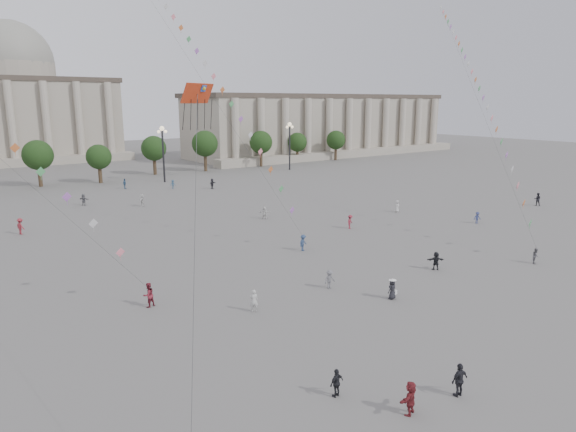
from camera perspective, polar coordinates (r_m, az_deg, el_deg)
ground at (r=36.44m, az=9.10°, el=-12.21°), size 360.00×360.00×0.00m
hall_east at (r=153.21m, az=3.94°, el=10.07°), size 84.00×26.22×17.20m
hall_central at (r=154.02m, az=-27.99°, el=10.83°), size 48.30×34.30×35.50m
tree_row at (r=104.18m, az=-23.09°, el=6.22°), size 137.12×5.12×8.00m
lamp_post_mid_east at (r=101.04m, az=-13.75°, el=7.82°), size 2.00×0.90×10.65m
lamp_post_far_east at (r=115.94m, az=0.18°, el=8.75°), size 2.00×0.90×10.65m
person_crowd_0 at (r=95.70m, az=-17.70°, el=3.44°), size 1.04×1.10×1.83m
person_crowd_3 at (r=49.31m, az=16.11°, el=-4.80°), size 1.61×1.28×1.71m
person_crowd_4 at (r=78.85m, az=-15.92°, el=1.71°), size 1.34×1.77×1.87m
person_crowd_6 at (r=42.93m, az=4.65°, el=-7.02°), size 1.04×0.62×1.60m
person_crowd_7 at (r=67.77m, az=-2.63°, el=0.37°), size 1.54×1.28×1.66m
person_crowd_8 at (r=62.98m, az=6.92°, el=-0.64°), size 1.27×1.06×1.71m
person_crowd_9 at (r=92.18m, az=-8.42°, el=3.58°), size 1.76×1.30×1.84m
person_crowd_12 at (r=82.32m, az=-21.75°, el=1.69°), size 1.40×1.58×1.73m
person_crowd_13 at (r=38.34m, az=-3.81°, el=-9.38°), size 0.75×0.69×1.72m
person_crowd_14 at (r=69.49m, az=20.28°, el=-0.17°), size 1.11×0.88×1.50m
person_crowd_15 at (r=84.95m, az=25.98°, el=1.69°), size 1.10×1.17×1.92m
person_crowd_17 at (r=67.46m, az=-27.58°, el=-1.02°), size 1.12×1.42×1.93m
person_crowd_18 at (r=93.49m, az=-12.68°, el=3.46°), size 1.08×0.68×1.59m
person_crowd_21 at (r=73.39m, az=12.03°, el=1.07°), size 0.98×0.83×1.69m
tourist_1 at (r=29.64m, az=18.52°, el=-16.88°), size 1.13×0.56×1.86m
tourist_2 at (r=27.58m, az=13.44°, el=-19.07°), size 1.70×1.01×1.75m
tourist_4 at (r=28.39m, az=5.43°, el=-17.97°), size 0.95×0.47×1.57m
kite_flyer_0 at (r=40.50m, az=-15.24°, el=-8.46°), size 1.08×0.94×1.89m
kite_flyer_1 at (r=53.31m, az=1.69°, el=-2.98°), size 1.28×1.02×1.73m
kite_flyer_2 at (r=54.64m, az=25.82°, el=-4.01°), size 0.92×0.85×1.50m
hat_person at (r=41.42m, az=11.52°, el=-7.90°), size 0.86×0.61×1.69m
dragon_kite at (r=27.71m, az=-10.02°, el=11.59°), size 4.42×6.43×19.25m
kite_train_mid at (r=71.75m, az=-12.96°, el=20.68°), size 5.75×45.81×64.45m
kite_train_east at (r=76.97m, az=19.92°, el=14.08°), size 31.24×36.35×57.65m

